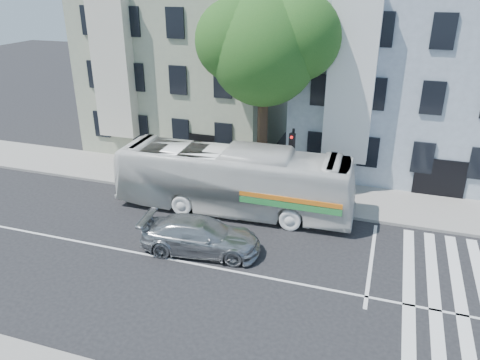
% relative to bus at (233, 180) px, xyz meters
% --- Properties ---
extents(ground, '(120.00, 120.00, 0.00)m').
position_rel_bus_xyz_m(ground, '(0.54, -5.20, -1.67)').
color(ground, black).
rests_on(ground, ground).
extents(sidewalk_far, '(80.00, 4.00, 0.15)m').
position_rel_bus_xyz_m(sidewalk_far, '(0.54, 2.80, -1.59)').
color(sidewalk_far, gray).
rests_on(sidewalk_far, ground).
extents(building_left, '(12.00, 10.00, 11.00)m').
position_rel_bus_xyz_m(building_left, '(-6.46, 9.80, 3.83)').
color(building_left, gray).
rests_on(building_left, ground).
extents(building_right, '(12.00, 10.00, 11.00)m').
position_rel_bus_xyz_m(building_right, '(7.54, 9.80, 3.83)').
color(building_right, '#929FAE').
rests_on(building_right, ground).
extents(street_tree, '(7.30, 5.90, 11.10)m').
position_rel_bus_xyz_m(street_tree, '(0.60, 3.54, 6.16)').
color(street_tree, '#2D2116').
rests_on(street_tree, ground).
extents(bus, '(3.18, 12.05, 3.33)m').
position_rel_bus_xyz_m(bus, '(0.00, 0.00, 0.00)').
color(bus, white).
rests_on(bus, ground).
extents(sedan, '(2.69, 5.38, 1.50)m').
position_rel_bus_xyz_m(sedan, '(-0.06, -4.16, -0.92)').
color(sedan, '#A8ABAF').
rests_on(sedan, ground).
extents(hedge, '(8.34, 3.46, 0.70)m').
position_rel_bus_xyz_m(hedge, '(-1.43, 1.10, -1.17)').
color(hedge, '#1B531B').
rests_on(hedge, sidewalk_far).
extents(traffic_signal, '(0.39, 0.52, 4.01)m').
position_rel_bus_xyz_m(traffic_signal, '(2.54, 1.78, 0.92)').
color(traffic_signal, black).
rests_on(traffic_signal, ground).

